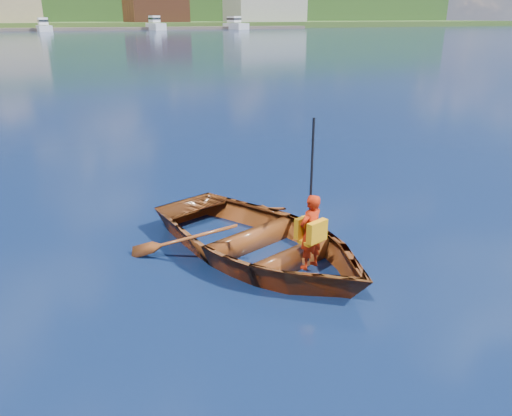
% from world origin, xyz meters
% --- Properties ---
extents(ground, '(600.00, 600.00, 0.00)m').
position_xyz_m(ground, '(0.00, 0.00, 0.00)').
color(ground, '#152543').
rests_on(ground, ground).
extents(rowboat, '(4.00, 4.80, 0.85)m').
position_xyz_m(rowboat, '(-0.08, 0.28, 0.28)').
color(rowboat, '#653F0B').
rests_on(rowboat, ground).
extents(child_paddler, '(0.46, 0.42, 2.12)m').
position_xyz_m(child_paddler, '(0.32, -0.54, 0.67)').
color(child_paddler, '#B82108').
rests_on(child_paddler, ground).
extents(dock, '(160.05, 8.69, 0.80)m').
position_xyz_m(dock, '(9.12, 148.00, 0.40)').
color(dock, brown).
rests_on(dock, ground).
extents(marina_yachts, '(139.39, 12.90, 4.16)m').
position_xyz_m(marina_yachts, '(0.21, 143.31, 1.36)').
color(marina_yachts, white).
rests_on(marina_yachts, ground).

